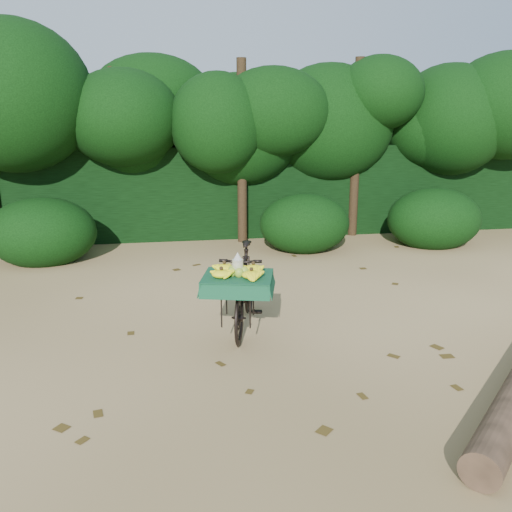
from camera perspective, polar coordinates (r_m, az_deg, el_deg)
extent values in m
plane|color=tan|center=(5.63, 1.07, -10.89)|extent=(80.00, 80.00, 0.00)
imported|color=black|center=(6.24, -1.27, -3.37)|extent=(0.85, 1.69, 0.98)
cube|color=black|center=(5.58, -1.94, -2.26)|extent=(0.45, 0.51, 0.02)
cube|color=#155230|center=(5.58, -1.95, -2.10)|extent=(0.83, 0.74, 0.01)
ellipsoid|color=olive|center=(5.55, -1.25, -1.61)|extent=(0.09, 0.08, 0.10)
ellipsoid|color=olive|center=(5.61, -1.67, -1.44)|extent=(0.09, 0.08, 0.10)
ellipsoid|color=olive|center=(5.60, -2.47, -1.48)|extent=(0.09, 0.08, 0.10)
ellipsoid|color=olive|center=(5.54, -2.56, -1.68)|extent=(0.09, 0.08, 0.10)
ellipsoid|color=olive|center=(5.51, -1.80, -1.77)|extent=(0.09, 0.08, 0.10)
cylinder|color=#EAE5C6|center=(5.56, -1.94, -1.11)|extent=(0.11, 0.11, 0.15)
cube|color=black|center=(11.42, -4.75, 7.12)|extent=(26.00, 1.80, 1.80)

